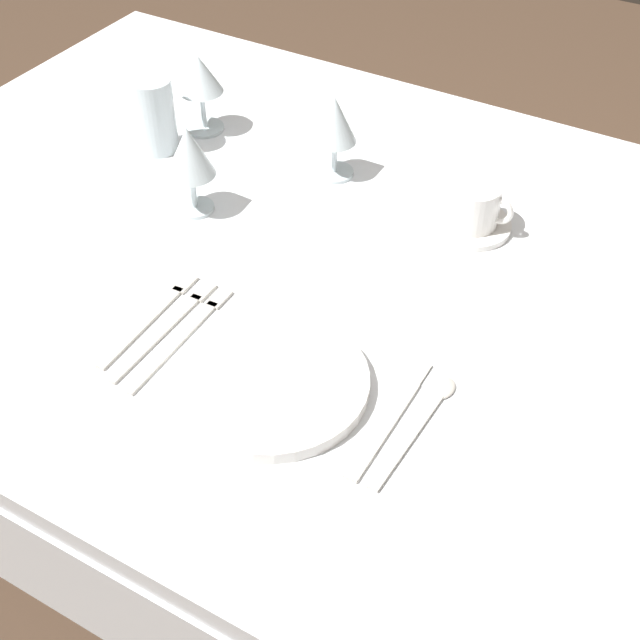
{
  "coord_description": "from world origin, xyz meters",
  "views": [
    {
      "loc": [
        0.41,
        -0.89,
        1.55
      ],
      "look_at": [
        -0.03,
        -0.14,
        0.76
      ],
      "focal_mm": 49.92,
      "sensor_mm": 36.0,
      "label": 1
    }
  ],
  "objects_px": {
    "fork_salad": "(153,315)",
    "wine_glass_left": "(335,123)",
    "spoon_soup": "(423,417)",
    "drink_tumbler": "(155,119)",
    "fork_inner": "(169,325)",
    "coffee_cup_left": "(474,205)",
    "fork_outer": "(185,334)",
    "dinner_knife": "(389,421)",
    "wine_glass_centre": "(200,78)",
    "dinner_plate": "(272,382)",
    "wine_glass_right": "(189,154)"
  },
  "relations": [
    {
      "from": "dinner_knife",
      "to": "drink_tumbler",
      "type": "distance_m",
      "value": 0.72
    },
    {
      "from": "fork_inner",
      "to": "fork_outer",
      "type": "bearing_deg",
      "value": -4.79
    },
    {
      "from": "fork_outer",
      "to": "wine_glass_left",
      "type": "xyz_separation_m",
      "value": [
        -0.02,
        0.44,
        0.09
      ]
    },
    {
      "from": "fork_outer",
      "to": "spoon_soup",
      "type": "bearing_deg",
      "value": 4.44
    },
    {
      "from": "spoon_soup",
      "to": "fork_outer",
      "type": "bearing_deg",
      "value": -175.56
    },
    {
      "from": "dinner_knife",
      "to": "wine_glass_centre",
      "type": "height_order",
      "value": "wine_glass_centre"
    },
    {
      "from": "dinner_plate",
      "to": "wine_glass_left",
      "type": "height_order",
      "value": "wine_glass_left"
    },
    {
      "from": "fork_salad",
      "to": "spoon_soup",
      "type": "xyz_separation_m",
      "value": [
        0.4,
        0.02,
        0.0
      ]
    },
    {
      "from": "dinner_plate",
      "to": "wine_glass_right",
      "type": "xyz_separation_m",
      "value": [
        -0.31,
        0.26,
        0.09
      ]
    },
    {
      "from": "drink_tumbler",
      "to": "spoon_soup",
      "type": "bearing_deg",
      "value": -26.73
    },
    {
      "from": "fork_inner",
      "to": "wine_glass_centre",
      "type": "bearing_deg",
      "value": 120.25
    },
    {
      "from": "fork_salad",
      "to": "wine_glass_left",
      "type": "relative_size",
      "value": 1.51
    },
    {
      "from": "dinner_plate",
      "to": "fork_salad",
      "type": "bearing_deg",
      "value": 171.64
    },
    {
      "from": "fork_inner",
      "to": "fork_salad",
      "type": "distance_m",
      "value": 0.03
    },
    {
      "from": "coffee_cup_left",
      "to": "drink_tumbler",
      "type": "bearing_deg",
      "value": -174.14
    },
    {
      "from": "fork_outer",
      "to": "wine_glass_right",
      "type": "xyz_separation_m",
      "value": [
        -0.16,
        0.24,
        0.1
      ]
    },
    {
      "from": "dinner_plate",
      "to": "fork_inner",
      "type": "xyz_separation_m",
      "value": [
        -0.18,
        0.03,
        -0.01
      ]
    },
    {
      "from": "fork_salad",
      "to": "drink_tumbler",
      "type": "relative_size",
      "value": 1.65
    },
    {
      "from": "fork_salad",
      "to": "coffee_cup_left",
      "type": "distance_m",
      "value": 0.5
    },
    {
      "from": "fork_salad",
      "to": "dinner_knife",
      "type": "xyz_separation_m",
      "value": [
        0.36,
        -0.01,
        0.0
      ]
    },
    {
      "from": "fork_inner",
      "to": "coffee_cup_left",
      "type": "xyz_separation_m",
      "value": [
        0.26,
        0.41,
        0.04
      ]
    },
    {
      "from": "dinner_knife",
      "to": "drink_tumbler",
      "type": "relative_size",
      "value": 1.65
    },
    {
      "from": "dinner_plate",
      "to": "drink_tumbler",
      "type": "distance_m",
      "value": 0.61
    },
    {
      "from": "wine_glass_centre",
      "to": "wine_glass_left",
      "type": "xyz_separation_m",
      "value": [
        0.27,
        -0.01,
        -0.0
      ]
    },
    {
      "from": "fork_inner",
      "to": "wine_glass_centre",
      "type": "xyz_separation_m",
      "value": [
        -0.26,
        0.45,
        0.1
      ]
    },
    {
      "from": "fork_inner",
      "to": "fork_salad",
      "type": "relative_size",
      "value": 1.05
    },
    {
      "from": "dinner_plate",
      "to": "wine_glass_centre",
      "type": "xyz_separation_m",
      "value": [
        -0.44,
        0.47,
        0.09
      ]
    },
    {
      "from": "dinner_knife",
      "to": "spoon_soup",
      "type": "relative_size",
      "value": 1.05
    },
    {
      "from": "fork_salad",
      "to": "coffee_cup_left",
      "type": "relative_size",
      "value": 2.03
    },
    {
      "from": "wine_glass_centre",
      "to": "wine_glass_left",
      "type": "distance_m",
      "value": 0.27
    },
    {
      "from": "fork_inner",
      "to": "drink_tumbler",
      "type": "height_order",
      "value": "drink_tumbler"
    },
    {
      "from": "spoon_soup",
      "to": "drink_tumbler",
      "type": "bearing_deg",
      "value": 153.27
    },
    {
      "from": "wine_glass_right",
      "to": "drink_tumbler",
      "type": "bearing_deg",
      "value": 144.28
    },
    {
      "from": "dinner_plate",
      "to": "wine_glass_right",
      "type": "bearing_deg",
      "value": 139.62
    },
    {
      "from": "dinner_plate",
      "to": "spoon_soup",
      "type": "xyz_separation_m",
      "value": [
        0.19,
        0.05,
        -0.01
      ]
    },
    {
      "from": "drink_tumbler",
      "to": "dinner_knife",
      "type": "bearing_deg",
      "value": -29.84
    },
    {
      "from": "wine_glass_left",
      "to": "drink_tumbler",
      "type": "relative_size",
      "value": 1.09
    },
    {
      "from": "dinner_plate",
      "to": "fork_inner",
      "type": "height_order",
      "value": "dinner_plate"
    },
    {
      "from": "wine_glass_right",
      "to": "fork_outer",
      "type": "bearing_deg",
      "value": -56.61
    },
    {
      "from": "dinner_knife",
      "to": "fork_salad",
      "type": "bearing_deg",
      "value": 178.54
    },
    {
      "from": "wine_glass_left",
      "to": "fork_outer",
      "type": "bearing_deg",
      "value": -87.36
    },
    {
      "from": "spoon_soup",
      "to": "coffee_cup_left",
      "type": "bearing_deg",
      "value": 104.82
    },
    {
      "from": "wine_glass_centre",
      "to": "coffee_cup_left",
      "type": "bearing_deg",
      "value": -3.86
    },
    {
      "from": "fork_inner",
      "to": "spoon_soup",
      "type": "distance_m",
      "value": 0.37
    },
    {
      "from": "fork_outer",
      "to": "coffee_cup_left",
      "type": "xyz_separation_m",
      "value": [
        0.23,
        0.41,
        0.04
      ]
    },
    {
      "from": "wine_glass_right",
      "to": "dinner_knife",
      "type": "bearing_deg",
      "value": -27.63
    },
    {
      "from": "dinner_knife",
      "to": "drink_tumbler",
      "type": "height_order",
      "value": "drink_tumbler"
    },
    {
      "from": "fork_outer",
      "to": "fork_salad",
      "type": "distance_m",
      "value": 0.06
    },
    {
      "from": "fork_outer",
      "to": "spoon_soup",
      "type": "height_order",
      "value": "spoon_soup"
    },
    {
      "from": "fork_inner",
      "to": "fork_salad",
      "type": "xyz_separation_m",
      "value": [
        -0.03,
        0.01,
        -0.0
      ]
    }
  ]
}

